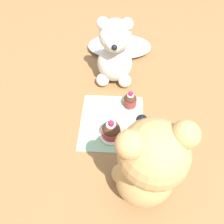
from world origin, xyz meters
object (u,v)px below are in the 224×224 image
object	(u,v)px
teddy_bear_cream	(115,55)
teddy_bear_tan	(148,166)
cupcake_near_cream_bear	(130,100)
saucer_plate	(111,134)
cupcake_near_tan_bear	(111,130)

from	to	relation	value
teddy_bear_cream	teddy_bear_tan	xyz separation A→B (m)	(0.09, -0.42, 0.04)
teddy_bear_tan	cupcake_near_cream_bear	size ratio (longest dim) A/B	4.67
teddy_bear_cream	teddy_bear_tan	bearing A→B (deg)	-76.73
teddy_bear_cream	saucer_plate	bearing A→B (deg)	-88.85
cupcake_near_cream_bear	saucer_plate	xyz separation A→B (m)	(-0.06, -0.13, -0.02)
saucer_plate	cupcake_near_tan_bear	distance (m)	0.03
cupcake_near_tan_bear	cupcake_near_cream_bear	bearing A→B (deg)	64.72
teddy_bear_tan	cupcake_near_cream_bear	world-z (taller)	teddy_bear_tan
teddy_bear_tan	saucer_plate	world-z (taller)	teddy_bear_tan
saucer_plate	teddy_bear_cream	bearing A→B (deg)	89.94
teddy_bear_tan	cupcake_near_cream_bear	distance (m)	0.31
teddy_bear_tan	cupcake_near_tan_bear	distance (m)	0.22
cupcake_near_cream_bear	cupcake_near_tan_bear	xyz separation A→B (m)	(-0.06, -0.13, 0.00)
cupcake_near_cream_bear	teddy_bear_cream	bearing A→B (deg)	114.27
teddy_bear_cream	saucer_plate	distance (m)	0.28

